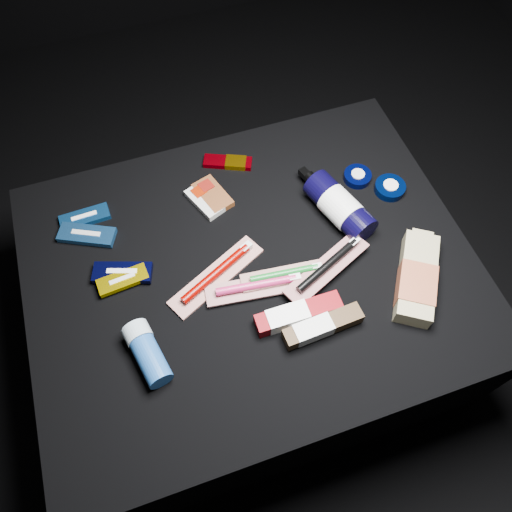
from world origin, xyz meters
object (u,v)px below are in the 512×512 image
object	(u,v)px
bodywash_bottle	(417,279)
toothpaste_carton_red	(295,315)
lotion_bottle	(339,206)
deodorant_stick	(147,352)

from	to	relation	value
bodywash_bottle	toothpaste_carton_red	world-z (taller)	bodywash_bottle
lotion_bottle	toothpaste_carton_red	world-z (taller)	lotion_bottle
lotion_bottle	bodywash_bottle	xyz separation A→B (m)	(0.09, -0.22, -0.01)
deodorant_stick	toothpaste_carton_red	bearing A→B (deg)	-14.95
lotion_bottle	deodorant_stick	bearing A→B (deg)	-175.89
bodywash_bottle	deodorant_stick	xyz separation A→B (m)	(-0.58, 0.03, 0.00)
deodorant_stick	toothpaste_carton_red	xyz separation A→B (m)	(0.31, -0.02, -0.01)
bodywash_bottle	lotion_bottle	bearing A→B (deg)	144.39
lotion_bottle	bodywash_bottle	distance (m)	0.24
bodywash_bottle	deodorant_stick	distance (m)	0.58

